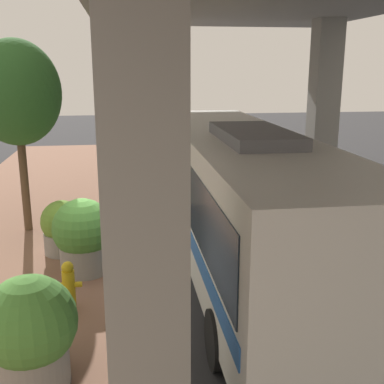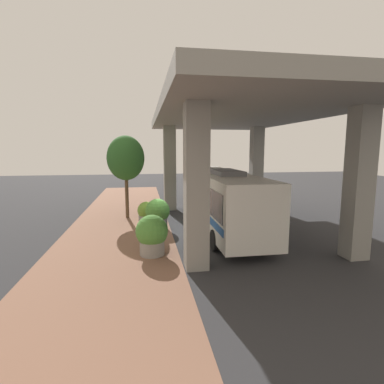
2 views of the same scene
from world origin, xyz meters
The scene contains 8 objects.
ground_plane centered at (0.00, 0.00, 0.00)m, with size 80.00×80.00×0.00m, color #2D2D30.
overpass centered at (4.00, 0.00, 6.19)m, with size 9.40×19.75×7.05m.
bus centered at (2.96, -0.13, 1.94)m, with size 2.77×12.09×3.57m.
fire_hydrant centered at (-0.90, -1.78, 0.54)m, with size 0.53×0.25×1.07m.
planter_front centered at (-0.74, 0.10, 0.94)m, with size 1.43×1.43×1.83m.
planter_middle centered at (-1.19, -4.16, 0.94)m, with size 1.44×1.44×1.83m.
planter_back centered at (-1.37, 1.45, 0.71)m, with size 1.11×1.11×1.45m.
street_tree_near centered at (-2.66, 3.52, 4.08)m, with size 2.50×2.50×5.60m.
Camera 1 is at (0.31, -10.91, 4.80)m, focal length 45.00 mm.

